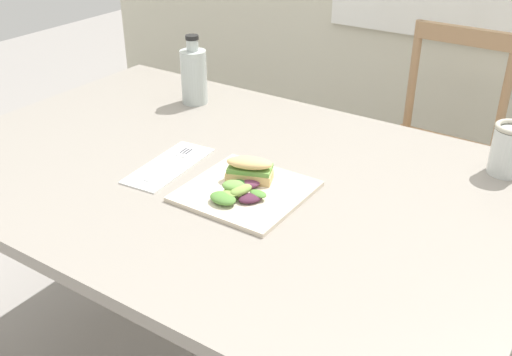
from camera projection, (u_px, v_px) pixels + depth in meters
The scene contains 9 objects.
dining_table at pixel (222, 207), 1.46m from camera, with size 1.43×0.96×0.74m.
chair_wooden_far at pixel (436, 151), 2.15m from camera, with size 0.41×0.41×0.87m.
plate_lunch at pixel (246, 191), 1.30m from camera, with size 0.25×0.25×0.01m, color beige.
sandwich_half_front at pixel (250, 169), 1.32m from camera, with size 0.11×0.09×0.06m.
salad_mixed_greens at pixel (238, 190), 1.26m from camera, with size 0.11×0.14×0.03m.
napkin_folded at pixel (169, 166), 1.41m from camera, with size 0.10×0.25×0.00m, color white.
fork_on_napkin at pixel (173, 161), 1.42m from camera, with size 0.04×0.19×0.00m.
bottle_cold_brew at pixel (194, 79), 1.75m from camera, with size 0.08×0.08×0.20m.
mason_jar_iced_tea at pixel (508, 152), 1.36m from camera, with size 0.08×0.08×0.12m.
Camera 1 is at (0.74, -0.83, 1.39)m, focal length 41.53 mm.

